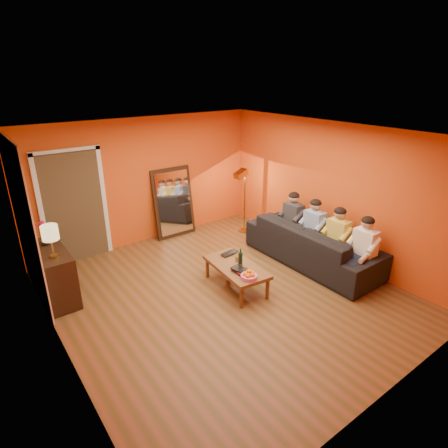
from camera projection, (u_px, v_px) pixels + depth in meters
room_shell at (211, 214)px, 5.98m from camera, size 5.00×5.50×2.60m
white_accent at (24, 223)px, 5.63m from camera, size 0.02×1.90×2.58m
doorway_recess at (72, 206)px, 7.07m from camera, size 1.06×0.30×2.10m
door_jamb_left at (42, 214)px, 6.67m from camera, size 0.08×0.06×2.20m
door_jamb_right at (104, 202)px, 7.30m from camera, size 0.08×0.06×2.20m
door_header at (65, 151)px, 6.58m from camera, size 1.22×0.06×0.08m
mirror_frame at (173, 202)px, 8.17m from camera, size 0.92×0.27×1.51m
mirror_glass at (174, 203)px, 8.14m from camera, size 0.78×0.21×1.35m
sideboard at (54, 274)px, 5.95m from camera, size 0.44×1.18×0.85m
table_lamp at (52, 242)px, 5.47m from camera, size 0.24×0.24×0.51m
sofa at (312, 243)px, 7.08m from camera, size 2.68×1.05×0.78m
coffee_table at (236, 276)px, 6.31m from camera, size 0.73×1.27×0.42m
floor_lamp at (245, 202)px, 8.32m from camera, size 0.32×0.26×1.44m
dog at (329, 257)px, 6.77m from camera, size 0.46×0.58×0.60m
person_far_left at (364, 250)px, 6.33m from camera, size 0.70×0.44×1.22m
person_mid_left at (337, 239)px, 6.74m from camera, size 0.70×0.44×1.22m
person_mid_right at (314, 230)px, 7.15m from camera, size 0.70×0.44×1.22m
person_far_right at (293, 221)px, 7.56m from camera, size 0.70×0.44×1.22m
fruit_bowl at (249, 274)px, 5.81m from camera, size 0.26×0.26×0.16m
wine_bottle at (240, 257)px, 6.16m from camera, size 0.07×0.07×0.31m
tumbler at (237, 258)px, 6.37m from camera, size 0.11×0.11×0.09m
laptop at (232, 254)px, 6.58m from camera, size 0.39×0.28×0.03m
book_lower at (235, 273)px, 5.98m from camera, size 0.18×0.23×0.02m
book_mid at (235, 271)px, 5.98m from camera, size 0.21×0.27×0.02m
book_upper at (235, 271)px, 5.95m from camera, size 0.22×0.27×0.02m
vase at (45, 239)px, 5.94m from camera, size 0.17×0.17×0.18m
flowers at (42, 225)px, 5.85m from camera, size 0.17×0.17×0.42m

